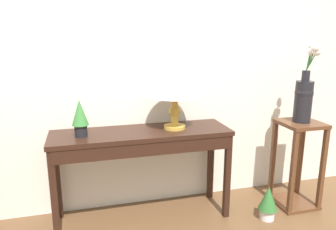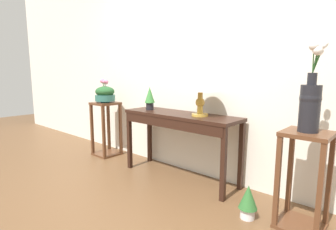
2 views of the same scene
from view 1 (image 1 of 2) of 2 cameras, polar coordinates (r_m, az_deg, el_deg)
name	(u,v)px [view 1 (image 1 of 2)]	position (r m, az deg, el deg)	size (l,w,h in m)	color
back_wall_with_art	(128,42)	(2.67, -7.10, 12.71)	(9.00, 0.10, 2.80)	silver
console_table	(142,144)	(2.49, -4.58, -5.14)	(1.38, 0.41, 0.74)	black
table_lamp	(175,82)	(2.47, 1.21, 5.84)	(0.39, 0.39, 0.51)	gold
potted_plant_on_console	(80,116)	(2.39, -15.32, -0.24)	(0.12, 0.12, 0.27)	black
pedestal_stand_right	(297,164)	(3.01, 21.83, -8.08)	(0.33, 0.33, 0.75)	#56331E
flower_vase_tall_right	(304,94)	(2.84, 23.01, 3.49)	(0.15, 0.17, 0.65)	black
potted_plant_floor	(268,201)	(2.79, 17.30, -14.41)	(0.15, 0.15, 0.29)	silver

